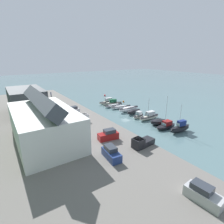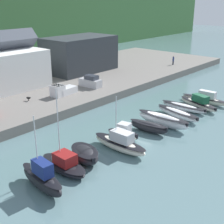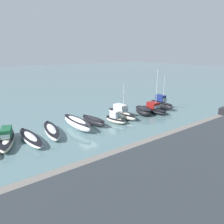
{
  "view_description": "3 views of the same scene",
  "coord_description": "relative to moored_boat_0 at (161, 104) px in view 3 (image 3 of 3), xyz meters",
  "views": [
    {
      "loc": [
        -43.0,
        34.08,
        17.77
      ],
      "look_at": [
        0.27,
        5.34,
        1.24
      ],
      "focal_mm": 28.0,
      "sensor_mm": 36.0,
      "label": 1
    },
    {
      "loc": [
        -33.69,
        -22.91,
        16.77
      ],
      "look_at": [
        -2.78,
        4.19,
        1.6
      ],
      "focal_mm": 50.0,
      "sensor_mm": 36.0,
      "label": 2
    },
    {
      "loc": [
        16.57,
        27.83,
        12.03
      ],
      "look_at": [
        -3.78,
        1.25,
        2.62
      ],
      "focal_mm": 35.0,
      "sensor_mm": 36.0,
      "label": 3
    }
  ],
  "objects": [
    {
      "name": "moored_boat_0",
      "position": [
        0.0,
        0.0,
        0.0
      ],
      "size": [
        2.08,
        6.41,
        7.16
      ],
      "rotation": [
        0.0,
        0.0,
        -0.09
      ],
      "color": "black",
      "rests_on": "ground_plane"
    },
    {
      "name": "moored_boat_2",
      "position": [
        6.28,
        0.84,
        -0.31
      ],
      "size": [
        3.87,
        5.06,
        1.53
      ],
      "rotation": [
        0.0,
        0.0,
        -0.35
      ],
      "color": "black",
      "rests_on": "ground_plane"
    },
    {
      "name": "moored_boat_9",
      "position": [
        30.62,
        -0.32,
        -0.35
      ],
      "size": [
        4.08,
        7.87,
        2.17
      ],
      "rotation": [
        0.0,
        0.0,
        -0.32
      ],
      "color": "white",
      "rests_on": "ground_plane"
    },
    {
      "name": "moored_boat_8",
      "position": [
        27.93,
        0.88,
        -0.61
      ],
      "size": [
        1.8,
        7.74,
        0.95
      ],
      "rotation": [
        0.0,
        0.0,
        0.0
      ],
      "color": "white",
      "rests_on": "ground_plane"
    },
    {
      "name": "moored_boat_7",
      "position": [
        24.58,
        0.02,
        -0.54
      ],
      "size": [
        3.43,
        8.02,
        1.08
      ],
      "rotation": [
        0.0,
        0.0,
        -0.22
      ],
      "color": "white",
      "rests_on": "ground_plane"
    },
    {
      "name": "pickup_truck_1",
      "position": [
        17.65,
        17.98,
        1.11
      ],
      "size": [
        4.88,
        2.36,
        1.9
      ],
      "rotation": [
        0.0,
        0.0,
        1.66
      ],
      "color": "silver",
      "rests_on": "quay_promenade"
    },
    {
      "name": "moored_boat_6",
      "position": [
        20.24,
        -0.12,
        -0.23
      ],
      "size": [
        1.91,
        8.02,
        1.7
      ],
      "rotation": [
        0.0,
        0.0,
        -0.01
      ],
      "color": "white",
      "rests_on": "ground_plane"
    },
    {
      "name": "moored_boat_3",
      "position": [
        10.79,
        -0.34,
        -0.24
      ],
      "size": [
        2.03,
        7.49,
        6.46
      ],
      "rotation": [
        0.0,
        0.0,
        -0.01
      ],
      "color": "white",
      "rests_on": "ground_plane"
    },
    {
      "name": "moored_boat_1",
      "position": [
        3.44,
        0.99,
        -0.38
      ],
      "size": [
        2.51,
        6.36,
        8.67
      ],
      "rotation": [
        0.0,
        0.0,
        -0.04
      ],
      "color": "black",
      "rests_on": "ground_plane"
    },
    {
      "name": "moored_boat_5",
      "position": [
        17.29,
        0.17,
        -0.39
      ],
      "size": [
        2.03,
        5.67,
        1.38
      ],
      "rotation": [
        0.0,
        0.0,
        0.1
      ],
      "color": "black",
      "rests_on": "ground_plane"
    },
    {
      "name": "parked_car_0",
      "position": [
        24.48,
        18.08,
        1.21
      ],
      "size": [
        2.09,
        4.31,
        2.16
      ],
      "rotation": [
        0.0,
        0.0,
        0.07
      ],
      "color": "#B7B7BC",
      "rests_on": "quay_promenade"
    },
    {
      "name": "ground_plane",
      "position": [
        19.33,
        1.74,
        -1.12
      ],
      "size": [
        320.0,
        320.0,
        0.0
      ],
      "primitive_type": "plane",
      "color": "slate"
    },
    {
      "name": "moored_boat_4",
      "position": [
        13.56,
        1.44,
        -0.4
      ],
      "size": [
        2.53,
        4.42,
        2.05
      ],
      "rotation": [
        0.0,
        0.0,
        0.18
      ],
      "color": "white",
      "rests_on": "ground_plane"
    }
  ]
}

